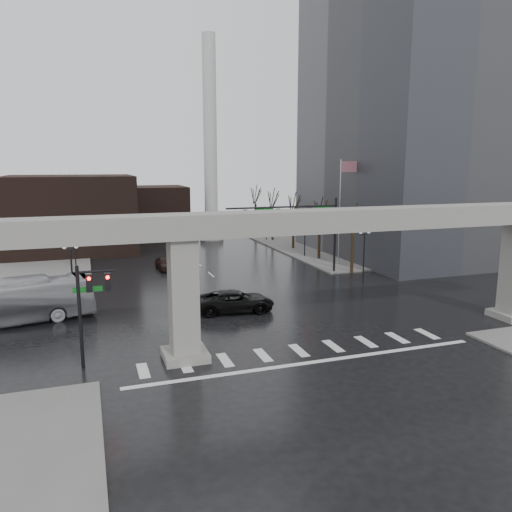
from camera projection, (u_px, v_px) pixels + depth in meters
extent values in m
plane|color=black|center=(293.00, 345.00, 32.18)|extent=(160.00, 160.00, 0.00)
cube|color=slate|center=(359.00, 242.00, 73.93)|extent=(28.00, 36.00, 0.15)
cube|color=gray|center=(294.00, 222.00, 30.72)|extent=(48.00, 2.20, 1.40)
cube|color=gray|center=(184.00, 300.00, 29.29)|extent=(1.60, 1.60, 7.30)
cube|color=gray|center=(185.00, 355.00, 29.91)|extent=(2.60, 2.60, 0.50)
cube|color=gray|center=(511.00, 315.00, 37.86)|extent=(2.60, 2.60, 0.50)
cube|color=#5D5D61|center=(422.00, 86.00, 61.44)|extent=(22.00, 26.00, 42.00)
cube|color=black|center=(71.00, 214.00, 65.90)|extent=(16.00, 14.00, 10.00)
cube|color=black|center=(153.00, 212.00, 79.20)|extent=(10.00, 10.00, 8.00)
cylinder|color=beige|center=(210.00, 140.00, 74.15)|extent=(2.00, 2.00, 30.00)
cylinder|color=gray|center=(212.00, 236.00, 76.78)|extent=(3.60, 3.60, 1.20)
cylinder|color=black|center=(335.00, 236.00, 53.01)|extent=(0.24, 0.24, 8.00)
cylinder|color=black|center=(283.00, 207.00, 50.52)|extent=(12.00, 0.18, 0.18)
cube|color=black|center=(310.00, 213.00, 51.59)|extent=(0.35, 0.30, 1.00)
cube|color=black|center=(278.00, 214.00, 50.48)|extent=(0.35, 0.30, 1.00)
cube|color=black|center=(245.00, 215.00, 49.37)|extent=(0.35, 0.30, 1.00)
sphere|color=#FF0C05|center=(310.00, 210.00, 51.37)|extent=(0.20, 0.20, 0.20)
cube|color=#0C5A17|center=(323.00, 208.00, 51.99)|extent=(1.80, 0.05, 0.35)
cube|color=#0C5A17|center=(264.00, 210.00, 49.92)|extent=(1.80, 0.05, 0.35)
cylinder|color=black|center=(80.00, 318.00, 28.03)|extent=(0.20, 0.20, 6.00)
cylinder|color=black|center=(96.00, 271.00, 27.87)|extent=(2.00, 0.14, 0.14)
cube|color=black|center=(89.00, 283.00, 27.87)|extent=(0.35, 0.30, 1.00)
cube|color=black|center=(108.00, 282.00, 28.18)|extent=(0.35, 0.30, 1.00)
cube|color=#0C5A17|center=(88.00, 289.00, 27.90)|extent=(1.60, 0.05, 0.30)
cylinder|color=silver|center=(340.00, 213.00, 56.32)|extent=(0.12, 0.12, 12.00)
cube|color=red|center=(349.00, 167.00, 55.69)|extent=(2.00, 0.03, 1.20)
cylinder|color=black|center=(364.00, 258.00, 49.06)|extent=(0.14, 0.14, 4.80)
cube|color=black|center=(365.00, 234.00, 48.63)|extent=(0.90, 0.06, 0.06)
sphere|color=silver|center=(361.00, 232.00, 48.45)|extent=(0.32, 0.32, 0.32)
sphere|color=silver|center=(369.00, 232.00, 48.74)|extent=(0.32, 0.32, 0.32)
cylinder|color=black|center=(305.00, 238.00, 62.09)|extent=(0.14, 0.14, 4.80)
cube|color=black|center=(305.00, 219.00, 61.66)|extent=(0.90, 0.06, 0.06)
sphere|color=silver|center=(302.00, 218.00, 61.48)|extent=(0.32, 0.32, 0.32)
sphere|color=silver|center=(309.00, 218.00, 61.76)|extent=(0.32, 0.32, 0.32)
cylinder|color=black|center=(266.00, 225.00, 75.11)|extent=(0.14, 0.14, 4.80)
cube|color=black|center=(266.00, 210.00, 74.68)|extent=(0.90, 0.06, 0.06)
sphere|color=silver|center=(264.00, 208.00, 74.50)|extent=(0.32, 0.32, 0.32)
sphere|color=silver|center=(269.00, 208.00, 74.79)|extent=(0.32, 0.32, 0.32)
cylinder|color=black|center=(72.00, 278.00, 40.48)|extent=(0.14, 0.14, 4.80)
cube|color=black|center=(70.00, 249.00, 40.05)|extent=(0.90, 0.06, 0.06)
sphere|color=silver|center=(64.00, 247.00, 39.87)|extent=(0.32, 0.32, 0.32)
sphere|color=silver|center=(76.00, 247.00, 40.16)|extent=(0.32, 0.32, 0.32)
cylinder|color=black|center=(75.00, 250.00, 53.50)|extent=(0.14, 0.14, 4.80)
cube|color=black|center=(74.00, 228.00, 53.08)|extent=(0.90, 0.06, 0.06)
sphere|color=silver|center=(69.00, 227.00, 52.90)|extent=(0.32, 0.32, 0.32)
sphere|color=silver|center=(78.00, 226.00, 53.18)|extent=(0.32, 0.32, 0.32)
cylinder|color=black|center=(77.00, 233.00, 66.53)|extent=(0.14, 0.14, 4.80)
cube|color=black|center=(75.00, 216.00, 66.10)|extent=(0.90, 0.06, 0.06)
sphere|color=silver|center=(72.00, 214.00, 65.92)|extent=(0.32, 0.32, 0.32)
sphere|color=silver|center=(79.00, 214.00, 66.21)|extent=(0.32, 0.32, 0.32)
cylinder|color=black|center=(352.00, 252.00, 53.12)|extent=(0.34, 0.34, 4.55)
cylinder|color=black|center=(353.00, 217.00, 52.44)|extent=(0.12, 1.52, 2.98)
cylinder|color=black|center=(356.00, 219.00, 52.87)|extent=(0.83, 1.14, 2.51)
cylinder|color=black|center=(319.00, 241.00, 60.56)|extent=(0.34, 0.34, 4.66)
cylinder|color=black|center=(320.00, 209.00, 59.86)|extent=(0.12, 1.55, 3.05)
cylinder|color=black|center=(323.00, 211.00, 60.29)|extent=(0.85, 1.16, 2.57)
cylinder|color=black|center=(293.00, 232.00, 67.99)|extent=(0.34, 0.34, 4.76)
cylinder|color=black|center=(294.00, 203.00, 67.28)|extent=(0.12, 1.59, 3.11)
cylinder|color=black|center=(296.00, 205.00, 67.71)|extent=(0.86, 1.18, 2.62)
cylinder|color=black|center=(273.00, 225.00, 75.42)|extent=(0.34, 0.34, 4.87)
cylinder|color=black|center=(273.00, 198.00, 74.69)|extent=(0.12, 1.62, 3.18)
cylinder|color=black|center=(275.00, 200.00, 75.13)|extent=(0.88, 1.20, 2.68)
cylinder|color=black|center=(256.00, 219.00, 82.86)|extent=(0.34, 0.34, 4.97)
cylinder|color=black|center=(256.00, 194.00, 82.11)|extent=(0.12, 1.65, 3.25)
cylinder|color=black|center=(258.00, 196.00, 82.55)|extent=(0.89, 1.23, 2.74)
imported|color=black|center=(235.00, 301.00, 39.34)|extent=(6.40, 3.51, 1.70)
imported|color=#A9A9AE|center=(9.00, 302.00, 36.12)|extent=(12.07, 4.76, 3.28)
imported|color=black|center=(165.00, 263.00, 54.92)|extent=(1.94, 4.21, 1.40)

